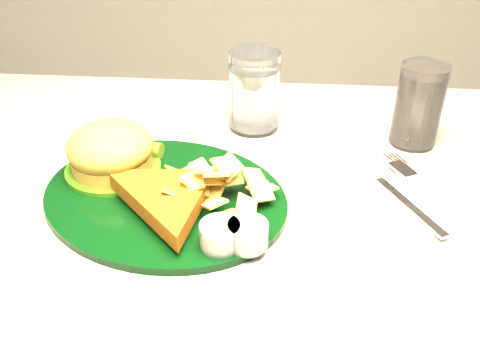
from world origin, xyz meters
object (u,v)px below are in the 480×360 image
Objects in this scene: dinner_plate at (163,177)px; water_glass at (254,91)px; table at (225,360)px; fork_napkin at (408,201)px; cola_glass at (419,105)px.

water_glass reaches higher than dinner_plate.
table is 0.42m from dinner_plate.
table is 8.86× the size of water_glass.
water_glass is (0.11, 0.23, 0.03)m from dinner_plate.
dinner_plate is at bearing 155.37° from fork_napkin.
fork_napkin reaches higher than table.
fork_napkin is at bearing -101.73° from cola_glass.
water_glass is at bearing 86.76° from dinner_plate.
fork_napkin is (0.26, -0.01, 0.38)m from table.
water_glass is at bearing 109.22° from fork_napkin.
water_glass is at bearing 80.21° from table.
cola_glass is 0.72× the size of fork_napkin.
table is at bearing 150.09° from fork_napkin.
water_glass and cola_glass have the same top height.
water_glass reaches higher than table.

